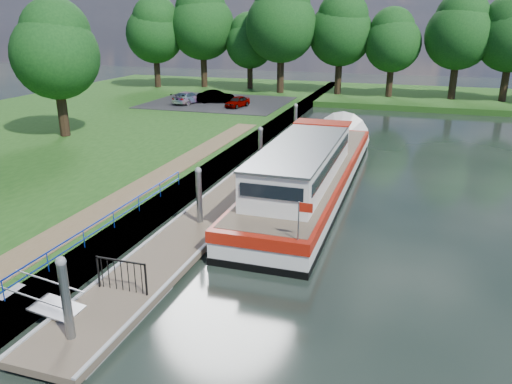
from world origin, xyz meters
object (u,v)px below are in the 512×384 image
(pontoon, at_px, (235,195))
(car_c, at_px, (188,97))
(car_a, at_px, (237,102))
(barge, at_px, (313,169))
(car_b, at_px, (216,96))

(pontoon, bearing_deg, car_c, 120.33)
(car_c, bearing_deg, car_a, -178.77)
(barge, distance_m, car_b, 26.18)
(car_a, xyz_separation_m, car_c, (-5.60, 0.68, 0.07))
(barge, xyz_separation_m, car_a, (-11.62, 19.73, 0.28))
(pontoon, xyz_separation_m, car_c, (-13.63, 23.30, 1.26))
(car_b, bearing_deg, car_a, -138.94)
(barge, height_order, car_b, barge)
(car_c, bearing_deg, barge, 138.29)
(barge, xyz_separation_m, car_b, (-14.68, 21.68, 0.38))
(barge, bearing_deg, car_b, 124.10)
(barge, bearing_deg, car_c, 130.17)
(barge, distance_m, car_a, 22.90)
(barge, relative_size, car_a, 6.75)
(car_c, bearing_deg, car_b, -145.40)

